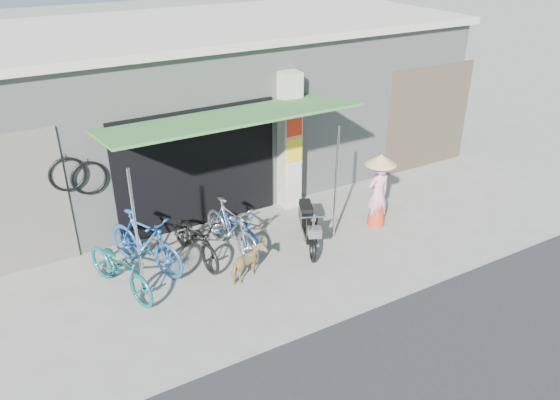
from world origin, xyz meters
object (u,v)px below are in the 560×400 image
bike_teal (120,267)px  bike_black (195,238)px  nun (378,190)px  bike_navy (235,226)px  street_dog (249,264)px  bike_silver (231,228)px  moped (308,225)px  bike_blue (145,242)px

bike_teal → bike_black: bearing=-5.3°
bike_teal → nun: size_ratio=1.17×
bike_navy → nun: nun is taller
street_dog → bike_navy: bearing=-37.8°
bike_silver → nun: 3.15m
moped → nun: 1.72m
bike_blue → street_dog: bearing=-65.0°
bike_teal → bike_navy: size_ratio=1.17×
bike_silver → moped: bike_silver is taller
bike_blue → nun: 4.75m
street_dog → nun: nun is taller
bike_blue → bike_black: bearing=-34.9°
bike_teal → nun: (5.26, -0.30, 0.31)m
bike_navy → moped: 1.41m
street_dog → moped: moped is taller
moped → street_dog: bearing=-138.9°
bike_teal → moped: size_ratio=1.17×
nun → bike_silver: bearing=-8.9°
street_dog → nun: size_ratio=0.47×
bike_teal → bike_silver: bearing=-11.8°
bike_silver → street_dog: (-0.13, -0.96, -0.22)m
street_dog → nun: (3.22, 0.45, 0.48)m
nun → bike_navy: bearing=-13.0°
bike_teal → moped: bike_teal is taller
bike_navy → bike_blue: bearing=166.5°
bike_blue → bike_silver: bike_blue is taller
bike_blue → nun: (4.68, -0.77, 0.24)m
bike_teal → bike_blue: bearing=21.5°
moped → nun: bearing=22.5°
bike_teal → bike_navy: (2.34, 0.40, -0.07)m
bike_black → bike_teal: bearing=-173.7°
bike_blue → bike_navy: bike_blue is taller
bike_black → street_dog: bearing=-67.9°
bike_blue → moped: bearing=-38.9°
bike_black → nun: 3.85m
bike_silver → street_dog: 1.00m
bike_navy → bike_black: bearing=174.4°
bike_teal → bike_blue: (0.59, 0.47, 0.08)m
moped → bike_silver: bearing=-175.0°
nun → street_dog: bearing=8.5°
bike_silver → moped: 1.50m
bike_blue → bike_teal: bearing=-166.1°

